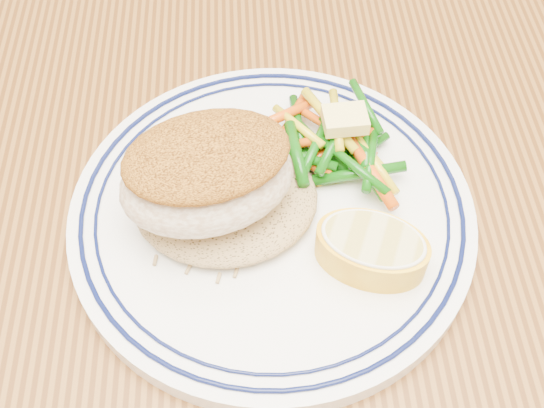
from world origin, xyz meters
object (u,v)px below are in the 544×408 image
(plate, at_px, (272,213))
(vegetable_pile, at_px, (332,145))
(dining_table, at_px, (297,239))
(fish_fillet, at_px, (207,174))
(lemon_wedge, at_px, (372,248))
(rice_pilaf, at_px, (225,195))

(plate, xyz_separation_m, vegetable_pile, (0.04, 0.04, 0.02))
(dining_table, relative_size, fish_fillet, 12.41)
(dining_table, xyz_separation_m, fish_fillet, (-0.06, -0.05, 0.15))
(plate, height_order, lemon_wedge, lemon_wedge)
(rice_pilaf, height_order, lemon_wedge, lemon_wedge)
(dining_table, bearing_deg, fish_fillet, -140.41)
(plate, distance_m, vegetable_pile, 0.06)
(plate, relative_size, lemon_wedge, 3.22)
(rice_pilaf, distance_m, vegetable_pile, 0.08)
(dining_table, height_order, rice_pilaf, rice_pilaf)
(fish_fillet, xyz_separation_m, vegetable_pile, (0.08, 0.04, -0.03))
(plate, relative_size, vegetable_pile, 2.47)
(rice_pilaf, relative_size, lemon_wedge, 1.45)
(lemon_wedge, bearing_deg, fish_fillet, 157.72)
(vegetable_pile, relative_size, lemon_wedge, 1.31)
(rice_pilaf, xyz_separation_m, fish_fillet, (-0.01, -0.01, 0.03))
(lemon_wedge, bearing_deg, dining_table, 110.47)
(plate, xyz_separation_m, lemon_wedge, (0.06, -0.04, 0.02))
(rice_pilaf, distance_m, lemon_wedge, 0.10)
(plate, bearing_deg, fish_fillet, -174.78)
(rice_pilaf, height_order, vegetable_pile, vegetable_pile)
(dining_table, relative_size, lemon_wedge, 18.44)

